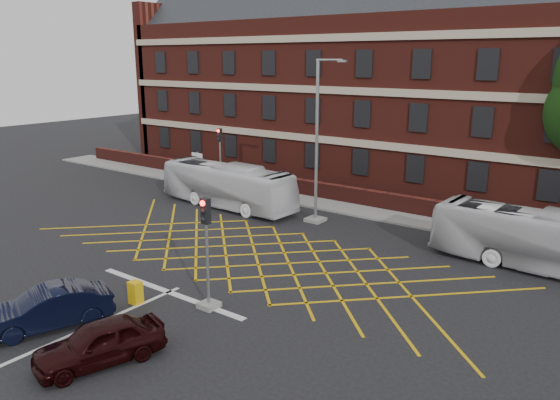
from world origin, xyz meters
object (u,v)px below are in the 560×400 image
Objects in this scene: street_lamp at (317,168)px; direction_signs at (197,162)px; bus_left at (227,185)px; traffic_light_far at (220,163)px; car_maroon at (100,342)px; car_navy at (47,308)px; bus_right at (545,241)px; traffic_light_near at (207,264)px; utility_cabinet at (136,293)px.

street_lamp is 14.05m from direction_signs.
street_lamp reaches higher than bus_left.
traffic_light_far is (-4.13, 3.83, 0.39)m from bus_left.
car_navy is at bearing -166.41° from car_maroon.
bus_left is at bearing -174.17° from street_lamp.
traffic_light_far is at bearing -11.48° from direction_signs.
bus_right is (18.45, 0.39, -0.01)m from bus_left.
street_lamp is at bearing 107.69° from car_navy.
car_maroon is 0.93× the size of traffic_light_near.
direction_signs is (-25.55, 4.05, 0.02)m from bus_right.
traffic_light_far is at bearing 163.01° from street_lamp.
traffic_light_near is (9.22, -11.24, 0.39)m from bus_left.
bus_right reaches higher than direction_signs.
direction_signs is 2.46× the size of utility_cabinet.
car_maroon is at bearing 14.59° from car_navy.
car_navy is at bearing -57.35° from direction_signs.
bus_right reaches higher than utility_cabinet.
street_lamp reaches higher than utility_cabinet.
car_navy is 4.84× the size of utility_cabinet.
street_lamp is (10.44, -3.19, 1.39)m from traffic_light_far.
car_navy is 1.09× the size of car_maroon.
car_navy is at bearing -63.04° from traffic_light_far.
direction_signs is at bearing 164.21° from street_lamp.
bus_right is 14.85m from traffic_light_near.
traffic_light_far reaches higher than bus_right.
traffic_light_far reaches higher than utility_cabinet.
bus_right reaches higher than car_navy.
bus_right is 18.83m from car_maroon.
street_lamp reaches higher than car_maroon.
bus_left is 2.31× the size of traffic_light_far.
bus_right is 4.45× the size of direction_signs.
utility_cabinet is (10.85, -16.49, -1.32)m from traffic_light_far.
direction_signs reaches higher than car_maroon.
traffic_light_far reaches higher than car_maroon.
car_navy is at bearing -91.71° from street_lamp.
street_lamp is (6.30, 0.64, 1.77)m from bus_left.
direction_signs is at bearing 82.82° from bus_right.
traffic_light_near reaches higher than bus_left.
utility_cabinet is at bearing -88.22° from street_lamp.
traffic_light_far is at bearing 50.48° from bus_left.
traffic_light_near is 3.16m from utility_cabinet.
street_lamp reaches higher than traffic_light_far.
traffic_light_far is at bearing 136.36° from car_navy.
bus_left is 2.31× the size of traffic_light_near.
traffic_light_far is at bearing 83.15° from bus_right.
street_lamp reaches higher than car_navy.
car_navy reaches higher than car_maroon.
car_maroon is 23.95m from traffic_light_far.
car_maroon is at bearing -53.30° from utility_cabinet.
bus_right is at bearing 48.04° from utility_cabinet.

